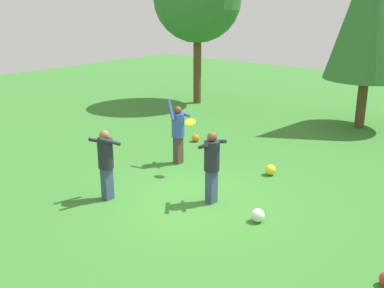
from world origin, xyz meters
TOP-DOWN VIEW (x-y plane):
  - ground_plane at (0.00, 0.00)m, footprint 40.00×40.00m
  - person_thrower at (-1.96, 1.55)m, footprint 0.63×0.64m
  - person_catcher at (0.31, 0.13)m, footprint 0.73×0.71m
  - person_bystander at (-1.58, -1.24)m, footprint 0.56×0.62m
  - frisbee at (-1.20, 1.17)m, footprint 0.36×0.36m
  - ball_orange at (-2.87, 3.37)m, footprint 0.24×0.24m
  - ball_yellow at (0.44, 2.41)m, footprint 0.28×0.28m
  - ball_white at (1.60, 0.01)m, footprint 0.28×0.28m
  - tree_center at (0.39, 8.40)m, footprint 2.78×2.78m

SIDE VIEW (x-z plane):
  - ground_plane at x=0.00m, z-range 0.00..0.00m
  - ball_orange at x=-2.87m, z-range 0.00..0.24m
  - ball_yellow at x=0.44m, z-range 0.00..0.28m
  - ball_white at x=1.60m, z-range 0.00..0.28m
  - person_thrower at x=-1.96m, z-range 0.07..1.83m
  - person_bystander at x=-1.58m, z-range 0.15..1.76m
  - person_catcher at x=0.31m, z-range 0.15..1.78m
  - frisbee at x=-1.20m, z-range 1.30..1.43m
  - tree_center at x=0.39m, z-range 0.83..7.46m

